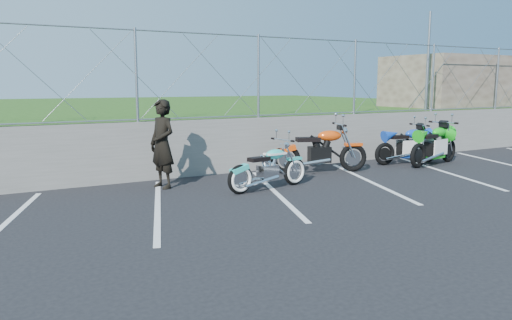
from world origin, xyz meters
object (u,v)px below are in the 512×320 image
naked_orange (322,152)px  sportbike_green (435,147)px  sportbike_blue (408,147)px  person_standing (162,144)px  cruiser_turquoise (269,170)px

naked_orange → sportbike_green: (3.32, -0.48, -0.02)m
sportbike_blue → person_standing: person_standing is taller
naked_orange → sportbike_green: bearing=9.8°
sportbike_green → naked_orange: bearing=159.8°
sportbike_green → sportbike_blue: bearing=121.3°
cruiser_turquoise → sportbike_blue: (4.92, 1.06, 0.05)m
sportbike_green → person_standing: person_standing is taller
cruiser_turquoise → sportbike_green: 5.41m
sportbike_green → person_standing: (-7.22, 0.61, 0.42)m
sportbike_blue → sportbike_green: bearing=-39.2°
sportbike_green → sportbike_blue: 0.68m
cruiser_turquoise → sportbike_blue: size_ratio=0.99×
cruiser_turquoise → naked_orange: bearing=17.1°
cruiser_turquoise → person_standing: size_ratio=1.10×
cruiser_turquoise → sportbike_blue: bearing=2.4°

